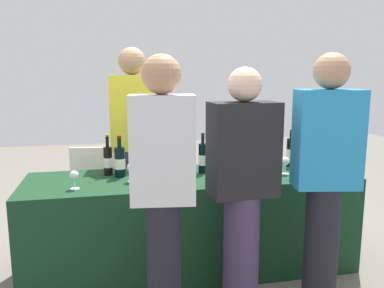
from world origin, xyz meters
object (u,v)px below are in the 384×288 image
at_px(wine_bottle_5, 232,157).
at_px(guest_2, 325,175).
at_px(guest_1, 242,185).
at_px(wine_glass_1, 132,168).
at_px(wine_bottle_1, 120,162).
at_px(wine_bottle_7, 290,152).
at_px(wine_glass_0, 74,176).
at_px(wine_glass_4, 285,162).
at_px(wine_bottle_2, 160,160).
at_px(wine_bottle_4, 203,158).
at_px(wine_bottle_6, 269,155).
at_px(wine_bottle_0, 108,160).
at_px(wine_glass_3, 270,163).
at_px(guest_0, 163,186).
at_px(menu_board, 100,188).
at_px(wine_glass_2, 151,169).
at_px(wine_bottle_3, 191,160).
at_px(server_pouring, 134,139).

xyz_separation_m(wine_bottle_5, guest_2, (0.36, -0.82, 0.04)).
bearing_deg(guest_1, wine_glass_1, 137.44).
xyz_separation_m(wine_bottle_1, wine_bottle_7, (1.43, 0.06, 0.00)).
bearing_deg(guest_2, wine_glass_0, 172.79).
xyz_separation_m(wine_bottle_1, wine_glass_4, (1.27, -0.19, -0.02)).
relative_size(wine_bottle_2, wine_bottle_4, 0.99).
bearing_deg(wine_bottle_6, wine_bottle_0, 178.36).
distance_m(wine_bottle_0, guest_2, 1.60).
bearing_deg(wine_glass_1, wine_bottle_0, 124.75).
height_order(wine_bottle_7, guest_2, guest_2).
height_order(wine_bottle_1, wine_bottle_7, wine_bottle_7).
distance_m(wine_bottle_6, wine_glass_4, 0.23).
bearing_deg(wine_glass_1, wine_glass_0, -165.51).
height_order(wine_bottle_6, wine_glass_3, wine_bottle_6).
relative_size(wine_bottle_2, wine_glass_0, 2.46).
height_order(wine_glass_4, guest_0, guest_0).
relative_size(wine_glass_3, guest_1, 0.09).
distance_m(wine_bottle_6, menu_board, 1.70).
xyz_separation_m(guest_1, guest_2, (0.52, -0.08, 0.06)).
height_order(wine_bottle_0, wine_bottle_7, same).
xyz_separation_m(wine_bottle_1, wine_glass_2, (0.22, -0.19, -0.02)).
bearing_deg(wine_bottle_3, wine_bottle_4, 1.93).
relative_size(wine_bottle_2, wine_bottle_6, 1.07).
bearing_deg(wine_bottle_0, wine_bottle_4, -7.24).
bearing_deg(server_pouring, wine_glass_0, 64.86).
bearing_deg(menu_board, wine_bottle_4, -40.90).
xyz_separation_m(wine_bottle_2, guest_1, (0.43, -0.69, -0.03)).
bearing_deg(wine_bottle_6, wine_glass_1, -169.79).
height_order(wine_bottle_1, guest_0, guest_0).
bearing_deg(wine_bottle_1, wine_glass_2, -41.48).
relative_size(wine_bottle_5, wine_bottle_6, 0.99).
xyz_separation_m(wine_bottle_0, guest_1, (0.82, -0.78, -0.03)).
distance_m(wine_bottle_4, wine_glass_0, 0.99).
height_order(server_pouring, guest_0, server_pouring).
distance_m(wine_glass_4, guest_2, 0.60).
bearing_deg(wine_bottle_4, wine_bottle_3, -178.07).
height_order(wine_bottle_0, guest_0, guest_0).
xyz_separation_m(server_pouring, guest_1, (0.59, -1.19, -0.12)).
relative_size(wine_bottle_1, wine_glass_3, 2.26).
xyz_separation_m(wine_bottle_5, wine_glass_4, (0.37, -0.22, -0.01)).
distance_m(wine_bottle_0, wine_glass_0, 0.42).
xyz_separation_m(wine_bottle_4, wine_bottle_6, (0.58, 0.06, -0.01)).
bearing_deg(menu_board, guest_0, -70.46).
height_order(guest_2, menu_board, guest_2).
bearing_deg(wine_bottle_4, wine_glass_0, -165.20).
height_order(server_pouring, guest_1, server_pouring).
distance_m(wine_bottle_3, wine_bottle_4, 0.10).
xyz_separation_m(wine_glass_0, guest_0, (0.53, -0.57, 0.06)).
height_order(wine_bottle_2, wine_glass_1, wine_bottle_2).
relative_size(wine_glass_2, wine_glass_3, 0.97).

